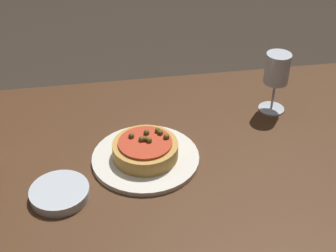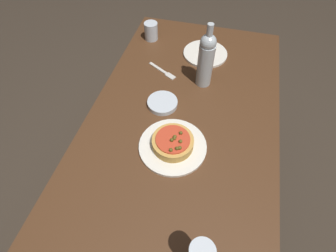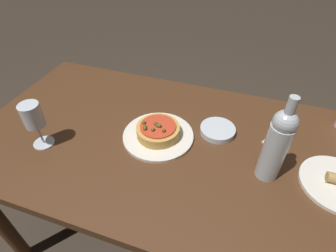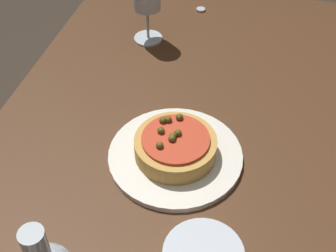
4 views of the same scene
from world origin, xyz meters
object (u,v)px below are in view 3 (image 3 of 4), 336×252
Objects in this scene: dining_table at (181,160)px; wine_bottle at (277,144)px; fork at (275,135)px; wine_glass at (33,117)px; dinner_plate at (158,136)px; bottle_cap at (26,116)px; pizza at (158,130)px; side_bowl at (218,130)px.

dining_table is 5.20× the size of wine_bottle.
wine_bottle is at bearing 22.37° from fork.
fork is (0.02, 0.20, -0.13)m from wine_bottle.
dinner_plate is at bearing 23.52° from wine_glass.
dining_table is 64.10× the size of bottle_cap.
dinner_plate reaches higher than fork.
wine_glass is 0.76m from wine_bottle.
wine_bottle is 0.93m from bottle_cap.
wine_glass is 0.58× the size of wine_bottle.
wine_glass is at bearing -30.96° from bottle_cap.
pizza is at bearing 23.50° from wine_glass.
dining_table is at bearing -34.86° from fork.
fork is 0.97m from bottle_cap.
side_bowl reaches higher than dinner_plate.
side_bowl reaches higher than fork.
bottle_cap is at bearing -173.54° from dinner_plate.
wine_bottle is 12.33× the size of bottle_cap.
wine_bottle is at bearing -38.48° from side_bowl.
wine_bottle is (0.76, 0.11, 0.01)m from wine_glass.
fork is (0.21, 0.05, -0.01)m from side_bowl.
bottle_cap is at bearing -179.26° from wine_bottle.
pizza reaches higher than bottle_cap.
wine_glass is 0.23m from bottle_cap.
side_bowl is 0.76m from bottle_cap.
dining_table is 0.37m from wine_bottle.
wine_bottle is (0.38, -0.05, 0.10)m from pizza.
dinner_plate is 0.43m from fork.
wine_glass is 0.85m from fork.
bottle_cap is (-0.74, -0.16, -0.01)m from side_bowl.
pizza is 0.55m from bottle_cap.
side_bowl is (0.20, 0.09, 0.01)m from dinner_plate.
wine_bottle reaches higher than side_bowl.
wine_glass is at bearing -161.25° from dining_table.
wine_glass is at bearing -171.48° from wine_bottle.
dinner_plate reaches higher than bottle_cap.
dining_table is at bearing -3.04° from pizza.
wine_bottle is (0.38, -0.05, 0.13)m from dinner_plate.
wine_glass is (-0.37, -0.16, 0.09)m from pizza.
pizza is 0.91× the size of wine_glass.
bottle_cap is at bearing -173.57° from pizza.
dining_table is 0.13m from dinner_plate.
fork is at bearing 12.30° from bottle_cap.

